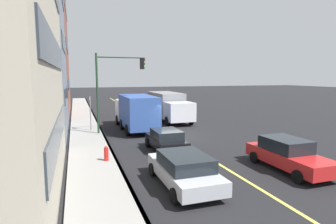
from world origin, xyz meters
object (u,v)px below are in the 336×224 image
Objects in this scene: truck_blue at (136,111)px; fire_hydrant at (106,155)px; car_red at (288,154)px; street_sign_post at (90,111)px; car_black at (166,140)px; truck_gray at (168,106)px; car_silver at (184,169)px; traffic_light_mast at (115,80)px.

truck_blue reaches higher than fire_hydrant.
street_sign_post reaches higher than car_red.
truck_blue is 9.55m from fire_hydrant.
truck_gray is (11.38, -4.00, 0.85)m from car_black.
car_silver is (-5.48, 1.01, 0.03)m from car_black.
car_red is 4.96× the size of fire_hydrant.
truck_gray is 2.71× the size of street_sign_post.
car_red is 16.63m from truck_gray.
traffic_light_mast is 3.51m from street_sign_post.
car_silver is 12.29m from traffic_light_mast.
car_red reaches higher than car_silver.
traffic_light_mast reaches higher than street_sign_post.
truck_blue is (12.98, -0.72, 0.88)m from car_silver.
street_sign_post is (1.44, 1.90, -2.58)m from traffic_light_mast.
car_red is at bearing -138.33° from car_black.
traffic_light_mast is (11.42, 6.83, 3.56)m from car_red.
truck_gray is 8.91m from street_sign_post.
street_sign_post is 9.05m from fire_hydrant.
fire_hydrant is (-8.81, 3.50, -1.16)m from truck_blue.
car_silver is 0.60× the size of truck_blue.
car_black is 7.52m from traffic_light_mast.
car_black is 1.30× the size of street_sign_post.
traffic_light_mast is at bearing 129.87° from truck_gray.
car_red reaches higher than fire_hydrant.
car_silver reaches higher than fire_hydrant.
truck_gray reaches higher than car_silver.
traffic_light_mast reaches higher than truck_gray.
traffic_light_mast reaches higher than car_silver.
truck_blue is at bearing 2.16° from car_black.
fire_hydrant is (-12.69, 7.79, -1.09)m from truck_gray.
car_silver is at bearing -166.79° from street_sign_post.
traffic_light_mast is 2.12× the size of street_sign_post.
street_sign_post is at bearing 34.16° from car_red.
truck_gray is (3.88, -4.29, -0.06)m from truck_blue.
car_red is 13.78m from traffic_light_mast.
street_sign_post is (13.13, 3.08, 1.02)m from car_silver.
street_sign_post is at bearing 87.81° from truck_blue.
street_sign_post reaches higher than truck_gray.
car_black is 5.57m from car_silver.
truck_gray is at bearing -47.85° from truck_blue.
fire_hydrant is (-1.31, 3.78, -0.25)m from car_black.
truck_blue is (12.72, 4.92, 0.84)m from car_red.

